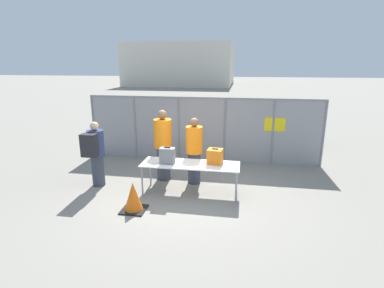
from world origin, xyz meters
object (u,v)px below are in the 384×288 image
at_px(suitcase_grey, 167,156).
at_px(utility_trailer, 274,133).
at_px(security_worker_near, 194,150).
at_px(suitcase_orange, 215,156).
at_px(traffic_cone, 133,197).
at_px(traveler_hooded, 95,152).
at_px(inspection_table, 190,166).
at_px(security_worker_far, 163,144).

distance_m(suitcase_grey, utility_trailer, 5.99).
xyz_separation_m(suitcase_grey, security_worker_near, (0.51, 0.73, -0.05)).
height_order(suitcase_orange, traffic_cone, suitcase_orange).
bearing_deg(suitcase_orange, traffic_cone, -144.00).
bearing_deg(traffic_cone, traveler_hooded, 141.36).
height_order(suitcase_grey, suitcase_orange, suitcase_grey).
distance_m(suitcase_orange, utility_trailer, 5.37).
xyz_separation_m(suitcase_grey, suitcase_orange, (1.08, 0.18, -0.02)).
height_order(traveler_hooded, security_worker_near, security_worker_near).
relative_size(inspection_table, security_worker_far, 1.22).
relative_size(inspection_table, traffic_cone, 3.62).
bearing_deg(security_worker_near, traveler_hooded, 20.03).
bearing_deg(traveler_hooded, security_worker_near, 28.29).
xyz_separation_m(inspection_table, security_worker_near, (-0.02, 0.66, 0.19)).
xyz_separation_m(suitcase_orange, traffic_cone, (-1.58, -1.15, -0.62)).
bearing_deg(utility_trailer, inspection_table, -114.89).
bearing_deg(traveler_hooded, security_worker_far, 39.19).
relative_size(inspection_table, suitcase_grey, 5.71).
bearing_deg(inspection_table, suitcase_grey, -172.46).
bearing_deg(traffic_cone, suitcase_grey, 62.74).
relative_size(inspection_table, utility_trailer, 0.60).
height_order(traveler_hooded, security_worker_far, security_worker_far).
relative_size(security_worker_near, security_worker_far, 0.92).
bearing_deg(traffic_cone, security_worker_near, 59.29).
relative_size(suitcase_grey, security_worker_near, 0.23).
height_order(traveler_hooded, utility_trailer, traveler_hooded).
relative_size(inspection_table, security_worker_near, 1.34).
xyz_separation_m(suitcase_orange, security_worker_near, (-0.58, 0.55, -0.03)).
xyz_separation_m(traveler_hooded, utility_trailer, (4.75, 5.10, -0.53)).
relative_size(security_worker_near, utility_trailer, 0.45).
distance_m(suitcase_grey, suitcase_orange, 1.10).
distance_m(inspection_table, suitcase_grey, 0.58).
bearing_deg(traffic_cone, inspection_table, 45.41).
distance_m(traveler_hooded, traffic_cone, 1.83).
bearing_deg(traveler_hooded, inspection_table, 12.63).
bearing_deg(traffic_cone, security_worker_far, 84.57).
height_order(inspection_table, traveler_hooded, traveler_hooded).
xyz_separation_m(suitcase_grey, traffic_cone, (-0.50, -0.97, -0.64)).
xyz_separation_m(inspection_table, suitcase_grey, (-0.52, -0.07, 0.24)).
bearing_deg(security_worker_far, suitcase_grey, 109.01).
distance_m(traveler_hooded, security_worker_far, 1.68).
bearing_deg(suitcase_orange, security_worker_far, 155.10).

